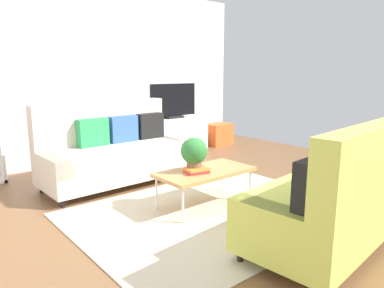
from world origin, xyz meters
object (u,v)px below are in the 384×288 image
tv_console (173,135)px  storage_trunk (218,134)px  couch_green (340,196)px  tv (173,101)px  coffee_table (205,172)px  bottle_0 (157,114)px  potted_plant (194,153)px  table_book_0 (197,171)px  vase_0 (145,115)px  couch_beige (113,151)px

tv_console → storage_trunk: bearing=-5.2°
couch_green → tv: tv is taller
couch_green → coffee_table: bearing=96.1°
bottle_0 → storage_trunk: bearing=-2.3°
tv_console → bottle_0: bearing=-174.1°
potted_plant → storage_trunk: bearing=41.9°
tv → storage_trunk: tv is taller
storage_trunk → potted_plant: potted_plant is taller
storage_trunk → potted_plant: (-2.67, -2.40, 0.41)m
table_book_0 → vase_0: 2.80m
coffee_table → storage_trunk: bearing=43.8°
storage_trunk → bottle_0: bearing=177.7°
couch_green → couch_beige: bearing=98.0°
couch_green → tv: (1.14, 3.93, 0.51)m
coffee_table → vase_0: vase_0 is taller
couch_beige → storage_trunk: 3.10m
couch_green → storage_trunk: 4.46m
tv_console → table_book_0: (-1.58, -2.55, 0.12)m
couch_green → tv: size_ratio=1.97×
couch_green → coffee_table: 1.45m
couch_beige → tv_console: bearing=-150.5°
potted_plant → table_book_0: bearing=-99.8°
couch_green → potted_plant: couch_green is taller
tv_console → vase_0: (-0.58, 0.05, 0.41)m
tv_console → vase_0: 0.71m
couch_green → bottle_0: size_ratio=9.83×
tv → tv_console: bearing=90.0°
coffee_table → bottle_0: size_ratio=5.48×
couch_green → vase_0: bearing=76.4°
couch_beige → potted_plant: couch_beige is taller
couch_green → table_book_0: bearing=101.9°
potted_plant → bottle_0: 2.73m
tv → vase_0: 0.62m
storage_trunk → potted_plant: bearing=-138.1°
coffee_table → storage_trunk: 3.52m
tv → table_book_0: (-1.58, -2.53, -0.52)m
coffee_table → tv: 2.95m
storage_trunk → couch_green: bearing=-120.2°
bottle_0 → couch_green: bearing=-100.9°
couch_green → table_book_0: (-0.44, 1.40, -0.01)m
couch_beige → tv: size_ratio=1.92×
table_book_0 → potted_plant: bearing=80.2°
bottle_0 → couch_beige: bearing=-143.4°
vase_0 → coffee_table: bearing=-108.4°
coffee_table → vase_0: (0.86, 2.58, 0.34)m
coffee_table → bottle_0: 2.72m
tv → storage_trunk: bearing=-4.2°
couch_green → tv: 4.13m
couch_beige → coffee_table: couch_beige is taller
tv_console → vase_0: vase_0 is taller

